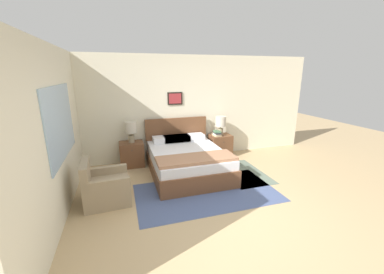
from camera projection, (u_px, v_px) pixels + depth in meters
ground_plane at (227, 215)px, 3.73m from camera, size 16.00×16.00×0.00m
wall_back at (181, 108)px, 5.98m from camera, size 7.23×0.09×2.60m
wall_left at (62, 126)px, 3.96m from camera, size 0.08×5.19×2.60m
area_rug_main at (207, 193)px, 4.41m from camera, size 2.61×1.45×0.01m
area_rug_bedside at (243, 173)px, 5.28m from camera, size 0.86×1.42×0.01m
bed at (187, 160)px, 5.23m from camera, size 1.57×2.02×1.08m
armchair at (105, 188)px, 4.03m from camera, size 0.77×0.72×0.78m
nightstand_near_window at (132, 154)px, 5.61m from camera, size 0.55×0.45×0.59m
nightstand_by_door at (220, 146)px, 6.26m from camera, size 0.55×0.45×0.59m
table_lamp_near_window at (131, 129)px, 5.45m from camera, size 0.28×0.28×0.50m
table_lamp_by_door at (221, 123)px, 6.10m from camera, size 0.28×0.28×0.50m
book_thick_bottom at (217, 135)px, 6.10m from camera, size 0.20×0.24×0.04m
book_hardcover_middle at (217, 134)px, 6.09m from camera, size 0.15×0.22×0.03m
book_novel_upper at (217, 133)px, 6.09m from camera, size 0.17×0.28×0.02m
book_slim_near_top at (217, 131)px, 6.08m from camera, size 0.19×0.23×0.04m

